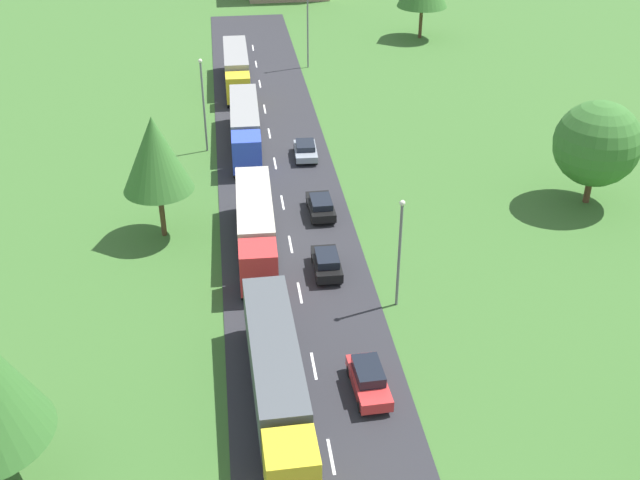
# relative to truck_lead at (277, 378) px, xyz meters

# --- Properties ---
(road) EXTENTS (10.00, 140.00, 0.06)m
(road) POSITION_rel_truck_lead_xyz_m (2.32, 9.35, -2.16)
(road) COLOR #2B2B30
(road) RESTS_ON ground
(lane_marking_centre) EXTENTS (0.16, 120.19, 0.01)m
(lane_marking_centre) POSITION_rel_truck_lead_xyz_m (2.32, 6.27, -2.13)
(lane_marking_centre) COLOR white
(lane_marking_centre) RESTS_ON road
(truck_lead) EXTENTS (2.78, 14.81, 3.69)m
(truck_lead) POSITION_rel_truck_lead_xyz_m (0.00, 0.00, 0.00)
(truck_lead) COLOR yellow
(truck_lead) RESTS_ON road
(truck_second) EXTENTS (2.78, 13.04, 3.51)m
(truck_second) POSITION_rel_truck_lead_xyz_m (-0.14, 16.37, -0.09)
(truck_second) COLOR red
(truck_second) RESTS_ON road
(truck_third) EXTENTS (2.79, 13.75, 3.51)m
(truck_third) POSITION_rel_truck_lead_xyz_m (0.01, 34.51, -0.09)
(truck_third) COLOR blue
(truck_third) RESTS_ON road
(truck_fourth) EXTENTS (2.59, 13.30, 3.65)m
(truck_fourth) POSITION_rel_truck_lead_xyz_m (-0.13, 50.68, -0.05)
(truck_fourth) COLOR yellow
(truck_fourth) RESTS_ON road
(car_second) EXTENTS (1.90, 4.30, 1.58)m
(car_second) POSITION_rel_truck_lead_xyz_m (5.04, 0.77, -1.32)
(car_second) COLOR red
(car_second) RESTS_ON road
(car_third) EXTENTS (1.81, 4.00, 1.52)m
(car_third) POSITION_rel_truck_lead_xyz_m (4.40, 12.83, -1.35)
(car_third) COLOR black
(car_third) RESTS_ON road
(car_fourth) EXTENTS (1.87, 4.17, 1.42)m
(car_fourth) POSITION_rel_truck_lead_xyz_m (5.07, 20.96, -1.38)
(car_fourth) COLOR black
(car_fourth) RESTS_ON road
(car_fifth) EXTENTS (2.08, 4.06, 1.32)m
(car_fifth) POSITION_rel_truck_lead_xyz_m (5.10, 31.47, -1.42)
(car_fifth) COLOR #8C939E
(car_fifth) RESTS_ON road
(lamppost_second) EXTENTS (0.36, 0.36, 7.53)m
(lamppost_second) POSITION_rel_truck_lead_xyz_m (8.32, 8.65, 2.04)
(lamppost_second) COLOR slate
(lamppost_second) RESTS_ON ground
(lamppost_third) EXTENTS (0.36, 0.36, 8.47)m
(lamppost_third) POSITION_rel_truck_lead_xyz_m (-3.50, 34.16, 2.52)
(lamppost_third) COLOR slate
(lamppost_third) RESTS_ON ground
(lamppost_fourth) EXTENTS (0.36, 0.36, 9.26)m
(lamppost_fourth) POSITION_rel_truck_lead_xyz_m (8.22, 56.09, 2.92)
(lamppost_fourth) COLOR slate
(lamppost_fourth) RESTS_ON ground
(tree_maple) EXTENTS (5.02, 5.02, 9.28)m
(tree_maple) POSITION_rel_truck_lead_xyz_m (-6.73, 19.50, 4.31)
(tree_maple) COLOR #513823
(tree_maple) RESTS_ON ground
(tree_elm) EXTENTS (6.61, 6.61, 8.31)m
(tree_elm) POSITION_rel_truck_lead_xyz_m (26.21, 20.39, 2.80)
(tree_elm) COLOR #513823
(tree_elm) RESTS_ON ground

